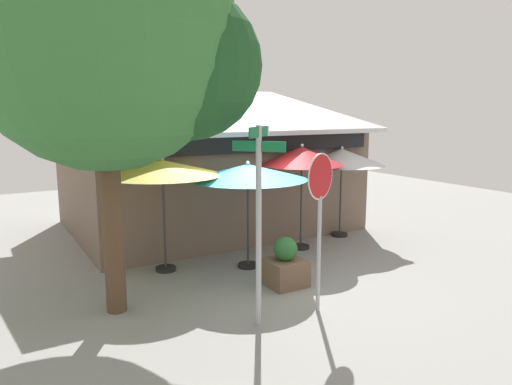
{
  "coord_description": "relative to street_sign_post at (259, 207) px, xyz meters",
  "views": [
    {
      "loc": [
        -5.12,
        -7.87,
        3.43
      ],
      "look_at": [
        0.22,
        1.2,
        1.6
      ],
      "focal_mm": 33.56,
      "sensor_mm": 36.0,
      "label": 1
    }
  ],
  "objects": [
    {
      "name": "sidewalk_planter",
      "position": [
        1.35,
        1.23,
        -1.55
      ],
      "size": [
        0.73,
        0.73,
        0.98
      ],
      "color": "brown",
      "rests_on": "ground"
    },
    {
      "name": "ground_plane",
      "position": [
        1.4,
        1.62,
        -1.99
      ],
      "size": [
        28.0,
        28.0,
        0.1
      ],
      "primitive_type": "cube",
      "color": "gray"
    },
    {
      "name": "patio_umbrella_ivory_far_right",
      "position": [
        4.72,
        3.58,
        0.22
      ],
      "size": [
        2.3,
        2.3,
        2.47
      ],
      "color": "black",
      "rests_on": "ground"
    },
    {
      "name": "cafe_building",
      "position": [
        2.12,
        6.52,
        -0.36
      ],
      "size": [
        8.03,
        6.09,
        4.08
      ],
      "color": "#705B4C",
      "rests_on": "ground"
    },
    {
      "name": "patio_umbrella_teal_center",
      "position": [
        1.26,
        2.56,
        0.16
      ],
      "size": [
        2.56,
        2.56,
        2.35
      ],
      "color": "black",
      "rests_on": "ground"
    },
    {
      "name": "patio_umbrella_mustard_left",
      "position": [
        -0.39,
        3.26,
        0.28
      ],
      "size": [
        2.51,
        2.51,
        2.47
      ],
      "color": "black",
      "rests_on": "ground"
    },
    {
      "name": "shade_tree",
      "position": [
        -1.66,
        1.61,
        2.55
      ],
      "size": [
        4.54,
        4.27,
        6.7
      ],
      "color": "brown",
      "rests_on": "ground"
    },
    {
      "name": "street_sign_post",
      "position": [
        0.0,
        0.0,
        0.0
      ],
      "size": [
        0.71,
        0.66,
        3.2
      ],
      "color": "#A8AAB2",
      "rests_on": "ground"
    },
    {
      "name": "stop_sign",
      "position": [
        1.15,
        -0.06,
        -0.03
      ],
      "size": [
        0.73,
        0.3,
        2.73
      ],
      "color": "#A8AAB2",
      "rests_on": "ground"
    },
    {
      "name": "patio_umbrella_crimson_right",
      "position": [
        3.1,
        3.15,
        0.36
      ],
      "size": [
        2.03,
        2.03,
        2.62
      ],
      "color": "black",
      "rests_on": "ground"
    }
  ]
}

